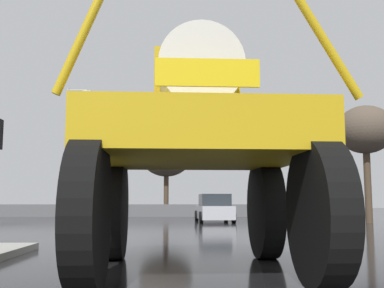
{
  "coord_description": "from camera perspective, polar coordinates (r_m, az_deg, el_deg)",
  "views": [
    {
      "loc": [
        0.08,
        -1.47,
        1.13
      ],
      "look_at": [
        0.35,
        9.66,
        2.48
      ],
      "focal_mm": 44.36,
      "sensor_mm": 36.0,
      "label": 1
    }
  ],
  "objects": [
    {
      "name": "traffic_signal_far_left",
      "position": [
        28.48,
        7.47,
        -4.03
      ],
      "size": [
        0.24,
        0.55,
        3.46
      ],
      "color": "#A8AAAF",
      "rests_on": "ground"
    },
    {
      "name": "bare_tree_right",
      "position": [
        27.16,
        20.13,
        1.51
      ],
      "size": [
        3.04,
        3.04,
        6.26
      ],
      "color": "#473828",
      "rests_on": "ground"
    },
    {
      "name": "sedan_ahead",
      "position": [
        26.19,
        2.7,
        -7.8
      ],
      "size": [
        2.06,
        4.19,
        1.52
      ],
      "rotation": [
        0.0,
        0.0,
        1.63
      ],
      "color": "#B7B7BF",
      "rests_on": "ground"
    },
    {
      "name": "roadside_barrier",
      "position": [
        34.99,
        -1.55,
        -8.0
      ],
      "size": [
        26.28,
        0.24,
        0.9
      ],
      "primitive_type": "cube",
      "color": "#59595B",
      "rests_on": "ground"
    },
    {
      "name": "bare_tree_far_center",
      "position": [
        38.26,
        -3.1,
        -1.29
      ],
      "size": [
        4.22,
        4.22,
        6.68
      ],
      "color": "#473828",
      "rests_on": "ground"
    },
    {
      "name": "streetlight_far_left",
      "position": [
        31.24,
        -14.69,
        -0.26
      ],
      "size": [
        1.56,
        0.24,
        8.41
      ],
      "color": "#A8AAAF",
      "rests_on": "ground"
    },
    {
      "name": "ground_plane",
      "position": [
        19.5,
        -1.67,
        -10.22
      ],
      "size": [
        120.0,
        120.0,
        0.0
      ],
      "primitive_type": "plane",
      "color": "black"
    },
    {
      "name": "oversize_sprayer",
      "position": [
        7.91,
        0.55,
        -0.52
      ],
      "size": [
        4.09,
        5.43,
        4.26
      ],
      "rotation": [
        0.0,
        0.0,
        1.61
      ],
      "color": "black",
      "rests_on": "ground"
    },
    {
      "name": "traffic_signal_near_right",
      "position": [
        13.72,
        13.58,
        0.06
      ],
      "size": [
        0.24,
        0.54,
        3.76
      ],
      "color": "#A8AAAF",
      "rests_on": "ground"
    }
  ]
}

